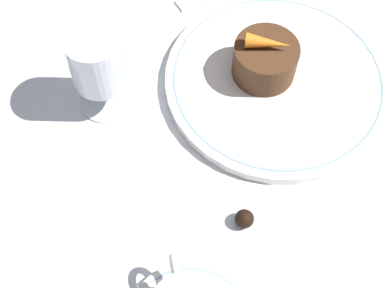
{
  "coord_description": "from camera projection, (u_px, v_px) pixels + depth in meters",
  "views": [
    {
      "loc": [
        -0.36,
        0.17,
        0.55
      ],
      "look_at": [
        -0.09,
        0.09,
        0.04
      ],
      "focal_mm": 50.0,
      "sensor_mm": 36.0,
      "label": 1
    }
  ],
  "objects": [
    {
      "name": "carrot_garnish",
      "position": [
        270.0,
        46.0,
        0.61
      ],
      "size": [
        0.04,
        0.06,
        0.02
      ],
      "color": "orange",
      "rests_on": "dessert_cake"
    },
    {
      "name": "dessert_cake",
      "position": [
        266.0,
        63.0,
        0.64
      ],
      "size": [
        0.08,
        0.08,
        0.05
      ],
      "color": "#4C2D19",
      "rests_on": "dinner_plate"
    },
    {
      "name": "chocolate_truffle",
      "position": [
        244.0,
        219.0,
        0.57
      ],
      "size": [
        0.02,
        0.02,
        0.02
      ],
      "color": "black",
      "rests_on": "ground_plane"
    },
    {
      "name": "ground_plane",
      "position": [
        243.0,
        83.0,
        0.67
      ],
      "size": [
        3.0,
        3.0,
        0.0
      ],
      "primitive_type": "plane",
      "color": "white"
    },
    {
      "name": "wine_glass",
      "position": [
        98.0,
        64.0,
        0.59
      ],
      "size": [
        0.07,
        0.07,
        0.12
      ],
      "color": "silver",
      "rests_on": "ground_plane"
    },
    {
      "name": "dinner_plate",
      "position": [
        277.0,
        81.0,
        0.66
      ],
      "size": [
        0.28,
        0.28,
        0.01
      ],
      "color": "white",
      "rests_on": "ground_plane"
    }
  ]
}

